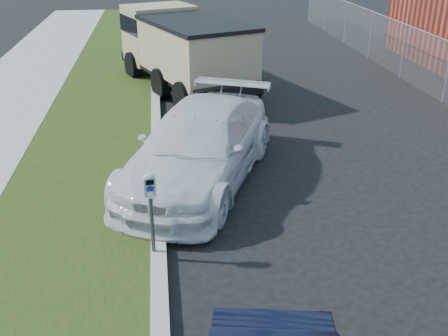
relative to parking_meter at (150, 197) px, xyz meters
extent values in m
plane|color=black|center=(2.67, 0.16, -1.13)|extent=(120.00, 120.00, 0.00)
cube|color=gray|center=(0.07, 2.16, -1.05)|extent=(0.25, 50.00, 0.15)
cube|color=#1D330D|center=(-1.53, 2.16, -1.06)|extent=(3.00, 50.00, 0.13)
plane|color=slate|center=(8.67, 7.16, -0.23)|extent=(0.00, 30.00, 30.00)
cylinder|color=#9A9FA8|center=(8.67, 7.16, -0.23)|extent=(0.06, 0.06, 1.80)
cylinder|color=#9A9FA8|center=(8.67, 10.16, -0.23)|extent=(0.06, 0.06, 1.80)
cylinder|color=#9A9FA8|center=(8.67, 13.16, -0.23)|extent=(0.06, 0.06, 1.80)
cylinder|color=#9A9FA8|center=(8.67, 16.16, -0.23)|extent=(0.06, 0.06, 1.80)
cylinder|color=#9A9FA8|center=(8.67, 19.16, -0.23)|extent=(0.06, 0.06, 1.80)
cylinder|color=#9A9FA8|center=(8.67, 22.16, -0.23)|extent=(0.06, 0.06, 1.80)
cylinder|color=#3F4247|center=(0.00, 0.00, -0.50)|extent=(0.07, 0.07, 1.00)
cube|color=gray|center=(0.00, 0.00, 0.17)|extent=(0.19, 0.14, 0.30)
ellipsoid|color=gray|center=(0.00, 0.00, 0.32)|extent=(0.20, 0.15, 0.11)
cube|color=black|center=(0.01, -0.06, 0.27)|extent=(0.12, 0.03, 0.08)
cube|color=#0D1C99|center=(0.01, -0.06, 0.16)|extent=(0.11, 0.02, 0.07)
cylinder|color=silver|center=(0.01, -0.06, 0.05)|extent=(0.11, 0.02, 0.11)
cube|color=#3F4247|center=(0.01, -0.06, 0.19)|extent=(0.04, 0.01, 0.05)
imported|color=silver|center=(0.99, 2.86, -0.35)|extent=(4.12, 5.74, 1.54)
cube|color=black|center=(1.10, 9.49, -0.44)|extent=(4.11, 6.37, 0.33)
cube|color=#8F815C|center=(0.31, 11.51, 0.34)|extent=(2.68, 2.38, 1.89)
cube|color=black|center=(0.31, 11.51, 0.71)|extent=(2.71, 2.41, 0.57)
cube|color=#8F815C|center=(1.37, 8.79, 0.34)|extent=(3.54, 4.51, 1.51)
cube|color=black|center=(1.37, 8.79, 1.12)|extent=(3.66, 4.63, 0.11)
cube|color=black|center=(-0.01, 12.35, -0.51)|extent=(2.16, 0.95, 0.28)
cylinder|color=black|center=(-0.66, 11.03, -0.65)|extent=(0.62, 0.99, 0.94)
cylinder|color=black|center=(1.36, 11.81, -0.65)|extent=(0.62, 0.99, 0.94)
cylinder|color=black|center=(0.25, 8.66, -0.65)|extent=(0.62, 0.99, 0.94)
cylinder|color=black|center=(2.28, 9.44, -0.65)|extent=(0.62, 0.99, 0.94)
cylinder|color=black|center=(0.87, 7.08, -0.65)|extent=(0.62, 0.99, 0.94)
cylinder|color=black|center=(2.89, 7.86, -0.65)|extent=(0.62, 0.99, 0.94)
camera|label=1|loc=(0.24, -7.09, 3.73)|focal=42.00mm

